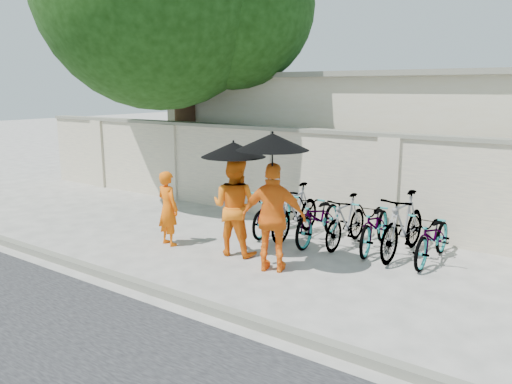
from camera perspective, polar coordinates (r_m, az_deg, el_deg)
The scene contains 16 objects.
ground at distance 8.94m, azimuth -4.96°, elevation -7.51°, with size 80.00×80.00×0.00m, color beige.
kerb at distance 7.78m, azimuth -13.15°, elevation -10.33°, with size 40.00×0.16×0.12m, color slate.
compound_wall at distance 10.80m, azimuth 10.08°, elevation 1.21°, with size 20.00×0.30×2.00m, color beige.
building_behind at distance 13.94m, azimuth 20.64°, elevation 5.50°, with size 14.00×6.00×3.20m, color beige.
monk_left at distance 9.60m, azimuth -10.03°, elevation -1.85°, with size 0.52×0.34×1.43m, color #FC6409.
monk_center at distance 8.89m, azimuth -2.47°, elevation -1.68°, with size 0.85×0.67×1.76m, color orange.
parasol_center at distance 8.61m, azimuth -2.60°, elevation 4.88°, with size 1.13×1.13×1.05m.
monk_right at distance 8.06m, azimuth 2.03°, elevation -2.96°, with size 1.05×0.44×1.79m, color orange.
parasol_right at distance 7.76m, azimuth 1.90°, elevation 5.77°, with size 1.15×1.15×1.25m.
bike_0 at distance 10.31m, azimuth 1.99°, elevation -2.16°, with size 0.62×1.76×0.93m, color #9392AD.
bike_1 at distance 10.00m, azimuth 4.52°, elevation -2.19°, with size 0.51×1.79×1.08m, color #9392AD.
bike_2 at distance 9.76m, azimuth 7.23°, elevation -2.90°, with size 0.65×1.87×0.98m, color #9392AD.
bike_3 at distance 9.59m, azimuth 10.26°, elevation -3.28°, with size 0.46×1.62×0.98m, color #9392AD.
bike_4 at distance 9.49m, azimuth 13.48°, elevation -3.66°, with size 0.63×1.81×0.95m, color #9392AD.
bike_5 at distance 9.22m, azimuth 16.46°, elevation -3.63°, with size 0.54×1.91×1.15m, color #9392AD.
bike_6 at distance 9.10m, azimuth 19.60°, elevation -4.84°, with size 0.60×1.73×0.91m, color #9392AD.
Camera 1 is at (5.45, -6.44, 2.96)m, focal length 35.00 mm.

